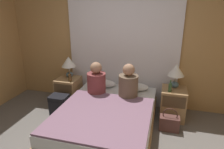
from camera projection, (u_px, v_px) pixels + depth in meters
wall_back at (123, 44)px, 3.95m from camera, size 4.91×0.06×2.50m
curtain_panel at (122, 53)px, 3.95m from camera, size 2.40×0.02×2.16m
bed at (107, 119)px, 3.27m from camera, size 1.48×2.01×0.43m
nightstand_left at (69, 91)px, 4.15m from camera, size 0.43×0.47×0.57m
nightstand_right at (173, 103)px, 3.63m from camera, size 0.43×0.47×0.57m
lamp_left at (69, 63)px, 4.03m from camera, size 0.29×0.29×0.43m
lamp_right at (176, 72)px, 3.51m from camera, size 0.29×0.29×0.43m
pillow_left at (103, 83)px, 4.01m from camera, size 0.51×0.30×0.12m
pillow_right at (135, 87)px, 3.85m from camera, size 0.51×0.30×0.12m
blanket_on_bed at (102, 114)px, 2.95m from camera, size 1.42×1.41×0.03m
person_left_in_bed at (96, 81)px, 3.64m from camera, size 0.34×0.34×0.59m
person_right_in_bed at (128, 84)px, 3.49m from camera, size 0.34×0.34×0.61m
beer_bottle_on_left_stand at (70, 77)px, 3.88m from camera, size 0.06×0.06×0.20m
beer_bottle_on_right_stand at (170, 87)px, 3.41m from camera, size 0.06×0.06×0.21m
backpack_on_floor at (59, 104)px, 3.78m from camera, size 0.33×0.27×0.38m
handbag_on_floor at (169, 123)px, 3.31m from camera, size 0.32×0.18×0.40m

